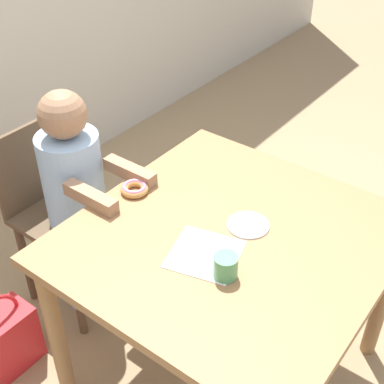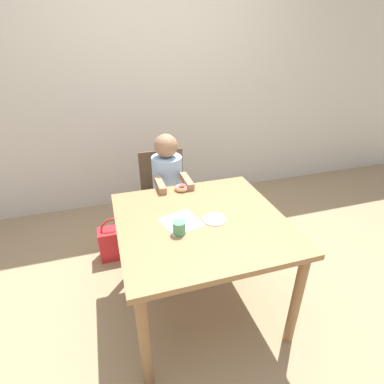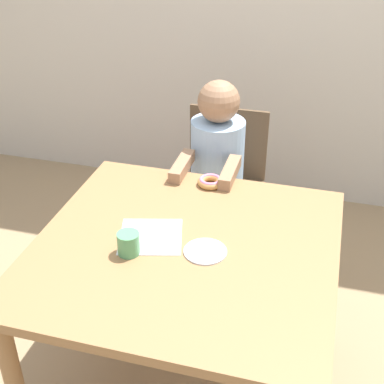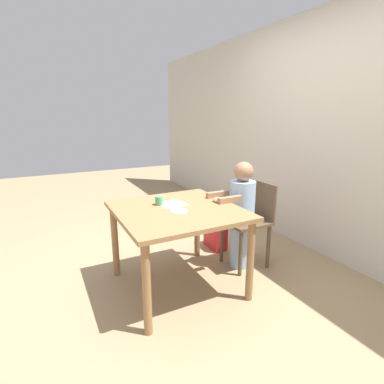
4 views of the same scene
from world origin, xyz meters
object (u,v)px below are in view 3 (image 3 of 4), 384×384
at_px(chair, 221,191).
at_px(handbag, 127,239).
at_px(cup, 129,243).
at_px(child_figure, 216,188).
at_px(donut, 210,181).

height_order(chair, handbag, chair).
distance_m(handbag, cup, 1.07).
relative_size(chair, handbag, 2.16).
bearing_deg(child_figure, cup, -98.08).
bearing_deg(cup, handbag, 114.12).
bearing_deg(child_figure, handbag, 179.30).
distance_m(donut, cup, 0.53).
distance_m(chair, handbag, 0.57).
bearing_deg(child_figure, chair, 90.00).
bearing_deg(handbag, cup, -65.88).
bearing_deg(donut, handbag, 149.90).
xyz_separation_m(handbag, cup, (0.36, -0.80, 0.61)).
height_order(donut, handbag, donut).
relative_size(child_figure, handbag, 2.71).
relative_size(donut, cup, 1.34).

